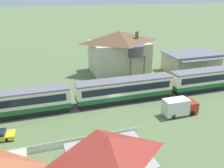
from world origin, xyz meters
TOP-DOWN VIEW (x-y plane):
  - ground_plane at (0.00, 0.00)m, footprint 600.00×600.00m
  - passenger_train at (-6.59, 1.54)m, footprint 72.11×3.19m
  - railway_track at (-5.34, 1.54)m, footprint 110.19×3.60m
  - station_building at (23.47, 12.48)m, footprint 13.04×9.46m
  - station_house_brown_roof at (6.69, 17.36)m, footprint 13.84×10.29m
  - water_tower at (8.99, 13.18)m, footprint 4.17×4.17m
  - cottage_red_roof at (-5.97, -15.73)m, footprint 8.76×6.86m
  - delivery_truck_red at (8.56, -5.83)m, footprint 5.52×2.12m

SIDE VIEW (x-z plane):
  - ground_plane at x=0.00m, z-range 0.00..0.00m
  - railway_track at x=-5.34m, z-range -0.01..0.03m
  - delivery_truck_red at x=8.56m, z-range 0.00..2.72m
  - passenger_train at x=-6.59m, z-range 0.22..4.34m
  - station_building at x=23.47m, z-range 0.03..4.64m
  - cottage_red_roof at x=-5.97m, z-range 0.10..5.28m
  - station_house_brown_roof at x=6.69m, z-range 0.15..9.87m
  - water_tower at x=8.99m, z-range 2.33..10.01m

